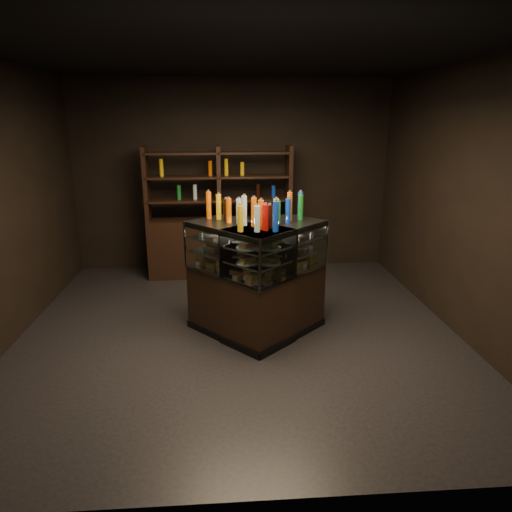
# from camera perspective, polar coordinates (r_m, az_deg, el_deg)

# --- Properties ---
(ground) EXTENTS (5.00, 5.00, 0.00)m
(ground) POSITION_cam_1_polar(r_m,az_deg,el_deg) (5.42, -2.12, -9.29)
(ground) COLOR black
(ground) RESTS_ON ground
(room_shell) EXTENTS (5.02, 5.02, 3.01)m
(room_shell) POSITION_cam_1_polar(r_m,az_deg,el_deg) (4.89, -2.37, 11.62)
(room_shell) COLOR black
(room_shell) RESTS_ON ground
(display_case) EXTENTS (1.66, 1.27, 1.30)m
(display_case) POSITION_cam_1_polar(r_m,az_deg,el_deg) (5.17, 0.15, -5.29)
(display_case) COLOR black
(display_case) RESTS_ON ground
(food_display) EXTENTS (1.31, 0.91, 0.41)m
(food_display) POSITION_cam_1_polar(r_m,az_deg,el_deg) (4.99, 0.16, 0.29)
(food_display) COLOR #B48040
(food_display) RESTS_ON display_case
(bottles_top) EXTENTS (1.14, 0.77, 0.30)m
(bottles_top) POSITION_cam_1_polar(r_m,az_deg,el_deg) (4.89, 0.16, 5.54)
(bottles_top) COLOR #0F38B2
(bottles_top) RESTS_ON display_case
(potted_conifer) EXTENTS (0.32, 0.32, 0.69)m
(potted_conifer) POSITION_cam_1_polar(r_m,az_deg,el_deg) (5.56, 6.62, -4.25)
(potted_conifer) COLOR black
(potted_conifer) RESTS_ON ground
(back_shelving) EXTENTS (2.22, 0.49, 2.00)m
(back_shelving) POSITION_cam_1_polar(r_m,az_deg,el_deg) (7.14, -4.53, 2.37)
(back_shelving) COLOR black
(back_shelving) RESTS_ON ground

